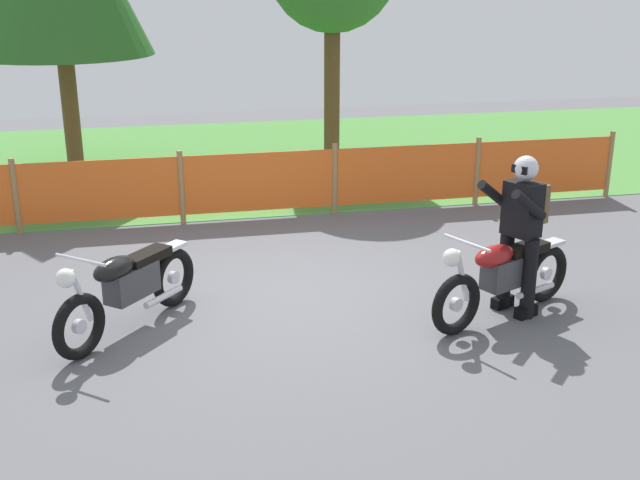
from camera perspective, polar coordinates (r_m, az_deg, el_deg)
The scene contains 7 objects.
ground at distance 8.93m, azimuth -1.69°, elevation -3.95°, with size 24.00×24.00×0.02m, color #5B5B60.
grass_verge at distance 15.21m, azimuth -6.25°, elevation 5.73°, with size 24.00×7.48×0.01m, color #4C8C3D.
barrier_fence at distance 11.48m, azimuth -4.35°, elevation 4.16°, with size 11.15×0.08×1.05m.
motorcycle_lead at distance 8.12m, azimuth -13.58°, elevation -3.29°, with size 1.40×1.62×0.96m.
motorcycle_trailing at distance 8.41m, azimuth 13.00°, elevation -2.49°, with size 1.88×1.00×0.96m.
rider_trailing at distance 8.41m, azimuth 14.21°, elevation 0.95°, with size 0.78×0.69×1.69m.
traffic_cone at distance 9.62m, azimuth 13.22°, elevation -1.04°, with size 0.32×0.32×0.53m.
Camera 1 is at (-1.45, -8.10, 3.48)m, focal length 44.74 mm.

